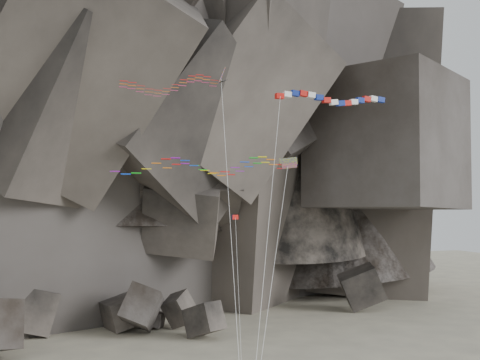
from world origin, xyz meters
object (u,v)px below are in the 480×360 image
object	(u,v)px
banner_kite	(332,100)
delta_kite	(167,84)
pennant_kite	(237,255)
parafoil_kite	(198,165)

from	to	relation	value
banner_kite	delta_kite	bearing A→B (deg)	162.05
pennant_kite	delta_kite	bearing A→B (deg)	105.62
parafoil_kite	pennant_kite	world-z (taller)	parafoil_kite
banner_kite	parafoil_kite	distance (m)	12.43
delta_kite	pennant_kite	xyz separation A→B (m)	(3.98, -5.75, -13.60)
parafoil_kite	pennant_kite	distance (m)	8.07
delta_kite	banner_kite	world-z (taller)	delta_kite
banner_kite	parafoil_kite	size ratio (longest dim) A/B	1.28
banner_kite	parafoil_kite	xyz separation A→B (m)	(-10.93, 2.10, -5.53)
delta_kite	parafoil_kite	xyz separation A→B (m)	(2.09, -1.95, -6.74)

